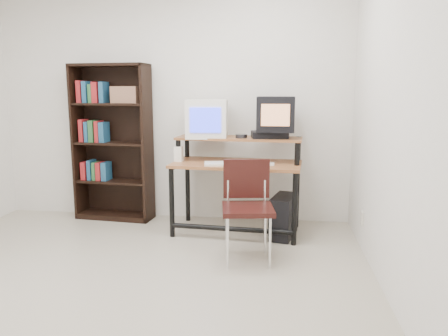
# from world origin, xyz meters

# --- Properties ---
(floor) EXTENTS (4.00, 4.00, 0.01)m
(floor) POSITION_xyz_m (0.00, 0.00, -0.01)
(floor) COLOR #BFB49E
(floor) RESTS_ON ground
(back_wall) EXTENTS (4.00, 0.01, 2.60)m
(back_wall) POSITION_xyz_m (0.00, 2.00, 1.30)
(back_wall) COLOR white
(back_wall) RESTS_ON floor
(right_wall) EXTENTS (0.01, 4.00, 2.60)m
(right_wall) POSITION_xyz_m (2.00, 0.00, 1.30)
(right_wall) COLOR white
(right_wall) RESTS_ON floor
(computer_desk) EXTENTS (1.34, 0.74, 0.98)m
(computer_desk) POSITION_xyz_m (0.79, 1.54, 0.70)
(computer_desk) COLOR #9C5D33
(computer_desk) RESTS_ON floor
(crt_monitor) EXTENTS (0.44, 0.45, 0.40)m
(crt_monitor) POSITION_xyz_m (0.46, 1.67, 1.17)
(crt_monitor) COLOR white
(crt_monitor) RESTS_ON computer_desk
(vcr) EXTENTS (0.40, 0.31, 0.08)m
(vcr) POSITION_xyz_m (1.11, 1.61, 1.01)
(vcr) COLOR black
(vcr) RESTS_ON computer_desk
(crt_tv) EXTENTS (0.37, 0.37, 0.35)m
(crt_tv) POSITION_xyz_m (1.17, 1.61, 1.23)
(crt_tv) COLOR black
(crt_tv) RESTS_ON vcr
(cd_spindle) EXTENTS (0.15, 0.15, 0.05)m
(cd_spindle) POSITION_xyz_m (0.83, 1.57, 0.99)
(cd_spindle) COLOR #26262B
(cd_spindle) RESTS_ON computer_desk
(keyboard) EXTENTS (0.50, 0.28, 0.03)m
(keyboard) POSITION_xyz_m (0.71, 1.39, 0.74)
(keyboard) COLOR white
(keyboard) RESTS_ON computer_desk
(mousepad) EXTENTS (0.23, 0.19, 0.01)m
(mousepad) POSITION_xyz_m (1.12, 1.41, 0.72)
(mousepad) COLOR black
(mousepad) RESTS_ON computer_desk
(mouse) EXTENTS (0.10, 0.06, 0.03)m
(mouse) POSITION_xyz_m (1.12, 1.40, 0.74)
(mouse) COLOR white
(mouse) RESTS_ON mousepad
(desk_speaker) EXTENTS (0.08, 0.08, 0.17)m
(desk_speaker) POSITION_xyz_m (0.18, 1.52, 0.80)
(desk_speaker) COLOR white
(desk_speaker) RESTS_ON computer_desk
(pc_tower) EXTENTS (0.30, 0.48, 0.42)m
(pc_tower) POSITION_xyz_m (1.28, 1.43, 0.21)
(pc_tower) COLOR black
(pc_tower) RESTS_ON floor
(school_chair) EXTENTS (0.49, 0.49, 0.86)m
(school_chair) POSITION_xyz_m (0.95, 0.82, 0.53)
(school_chair) COLOR black
(school_chair) RESTS_ON floor
(bookshelf) EXTENTS (0.90, 0.37, 1.75)m
(bookshelf) POSITION_xyz_m (-0.65, 1.86, 0.90)
(bookshelf) COLOR black
(bookshelf) RESTS_ON floor
(wall_outlet) EXTENTS (0.02, 0.08, 0.12)m
(wall_outlet) POSITION_xyz_m (1.99, 1.15, 0.30)
(wall_outlet) COLOR beige
(wall_outlet) RESTS_ON right_wall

